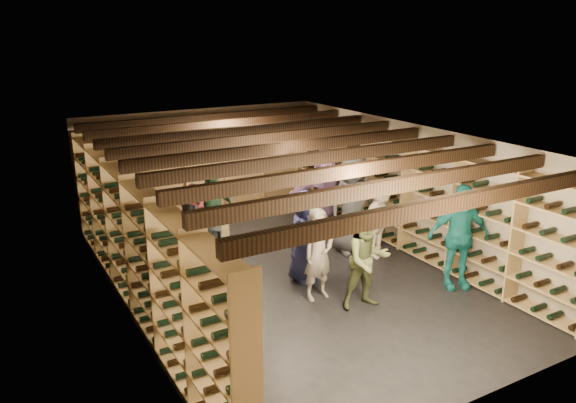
# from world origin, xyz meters

# --- Properties ---
(ground) EXTENTS (8.00, 8.00, 0.00)m
(ground) POSITION_xyz_m (0.00, 0.00, 0.00)
(ground) COLOR black
(ground) RESTS_ON ground
(walls) EXTENTS (5.52, 8.02, 2.40)m
(walls) POSITION_xyz_m (0.00, 0.00, 1.20)
(walls) COLOR tan
(walls) RESTS_ON ground
(ceiling) EXTENTS (5.50, 8.00, 0.01)m
(ceiling) POSITION_xyz_m (0.00, 0.00, 2.40)
(ceiling) COLOR beige
(ceiling) RESTS_ON walls
(ceiling_joists) EXTENTS (5.40, 7.12, 0.18)m
(ceiling_joists) POSITION_xyz_m (0.00, 0.00, 2.26)
(ceiling_joists) COLOR black
(ceiling_joists) RESTS_ON ground
(wine_rack_left) EXTENTS (0.32, 7.50, 2.15)m
(wine_rack_left) POSITION_xyz_m (-2.57, 0.00, 1.08)
(wine_rack_left) COLOR #A98152
(wine_rack_left) RESTS_ON ground
(wine_rack_right) EXTENTS (0.32, 7.50, 2.15)m
(wine_rack_right) POSITION_xyz_m (2.57, 0.00, 1.08)
(wine_rack_right) COLOR #A98152
(wine_rack_right) RESTS_ON ground
(wine_rack_back) EXTENTS (4.70, 0.30, 2.15)m
(wine_rack_back) POSITION_xyz_m (0.00, 3.83, 1.07)
(wine_rack_back) COLOR #A98152
(wine_rack_back) RESTS_ON ground
(crate_stack_left) EXTENTS (0.51, 0.35, 0.68)m
(crate_stack_left) POSITION_xyz_m (-0.52, 2.06, 0.34)
(crate_stack_left) COLOR tan
(crate_stack_left) RESTS_ON ground
(crate_stack_right) EXTENTS (0.51, 0.34, 0.51)m
(crate_stack_right) POSITION_xyz_m (1.30, 1.30, 0.26)
(crate_stack_right) COLOR tan
(crate_stack_right) RESTS_ON ground
(crate_loose) EXTENTS (0.56, 0.44, 0.17)m
(crate_loose) POSITION_xyz_m (1.86, 1.30, 0.09)
(crate_loose) COLOR tan
(crate_loose) RESTS_ON ground
(person_0) EXTENTS (0.96, 0.73, 1.75)m
(person_0) POSITION_xyz_m (-1.93, -1.21, 0.88)
(person_0) COLOR black
(person_0) RESTS_ON ground
(person_1) EXTENTS (0.67, 0.56, 1.56)m
(person_1) POSITION_xyz_m (-1.68, -0.02, 0.78)
(person_1) COLOR black
(person_1) RESTS_ON ground
(person_2) EXTENTS (0.82, 0.68, 1.53)m
(person_2) POSITION_xyz_m (0.48, -1.54, 0.76)
(person_2) COLOR #4B5330
(person_2) RESTS_ON ground
(person_3) EXTENTS (1.07, 0.77, 1.49)m
(person_3) POSITION_xyz_m (1.87, -0.10, 0.74)
(person_3) COLOR beige
(person_3) RESTS_ON ground
(person_4) EXTENTS (1.12, 0.79, 1.76)m
(person_4) POSITION_xyz_m (2.18, -1.71, 0.88)
(person_4) COLOR #177778
(person_4) RESTS_ON ground
(person_5) EXTENTS (1.52, 0.63, 1.59)m
(person_5) POSITION_xyz_m (-1.29, 0.97, 0.80)
(person_5) COLOR maroon
(person_5) RESTS_ON ground
(person_6) EXTENTS (0.84, 0.61, 1.58)m
(person_6) POSITION_xyz_m (0.18, -0.28, 0.79)
(person_6) COLOR #1D1F46
(person_6) RESTS_ON ground
(person_7) EXTENTS (0.57, 0.40, 1.49)m
(person_7) POSITION_xyz_m (-0.00, -0.94, 0.75)
(person_7) COLOR gray
(person_7) RESTS_ON ground
(person_10) EXTENTS (1.13, 0.73, 1.78)m
(person_10) POSITION_xyz_m (-0.85, 1.30, 0.89)
(person_10) COLOR #254931
(person_10) RESTS_ON ground
(person_11) EXTENTS (1.78, 0.88, 1.84)m
(person_11) POSITION_xyz_m (1.61, 1.30, 0.92)
(person_11) COLOR slate
(person_11) RESTS_ON ground
(person_12) EXTENTS (0.99, 0.69, 1.91)m
(person_12) POSITION_xyz_m (1.59, 0.37, 0.95)
(person_12) COLOR #38383D
(person_12) RESTS_ON ground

